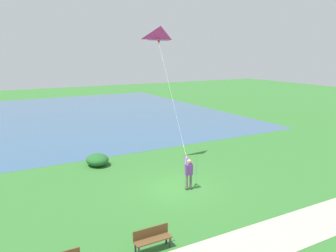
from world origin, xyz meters
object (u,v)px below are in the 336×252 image
object	(u,v)px
person_kite_flyer	(189,171)
flying_kite	(161,35)
park_bench_near_walkway	(152,237)
lakeside_shrub	(97,160)

from	to	relation	value
person_kite_flyer	flying_kite	size ratio (longest dim) A/B	0.25
park_bench_near_walkway	lakeside_shrub	distance (m)	10.86
person_kite_flyer	flying_kite	world-z (taller)	flying_kite
person_kite_flyer	park_bench_near_walkway	world-z (taller)	person_kite_flyer
flying_kite	park_bench_near_walkway	size ratio (longest dim) A/B	4.90
person_kite_flyer	lakeside_shrub	bearing A→B (deg)	25.95
person_kite_flyer	flying_kite	bearing A→B (deg)	-10.78
flying_kite	park_bench_near_walkway	world-z (taller)	flying_kite
lakeside_shrub	park_bench_near_walkway	bearing A→B (deg)	173.23
park_bench_near_walkway	lakeside_shrub	world-z (taller)	park_bench_near_walkway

